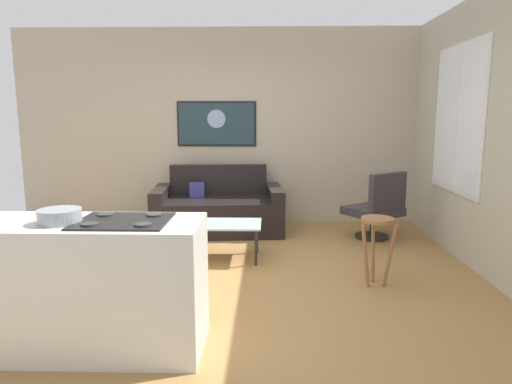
% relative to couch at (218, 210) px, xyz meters
% --- Properties ---
extents(ground, '(6.40, 6.40, 0.04)m').
position_rel_couch_xyz_m(ground, '(0.20, -1.79, -0.31)').
color(ground, '#A37742').
extents(back_wall, '(6.40, 0.05, 2.80)m').
position_rel_couch_xyz_m(back_wall, '(0.20, 0.64, 1.11)').
color(back_wall, '#B8AA92').
rests_on(back_wall, ground).
extents(right_wall, '(0.05, 6.40, 2.80)m').
position_rel_couch_xyz_m(right_wall, '(2.83, -1.49, 1.11)').
color(right_wall, '#B4AE95').
rests_on(right_wall, ground).
extents(couch, '(1.79, 1.07, 0.88)m').
position_rel_couch_xyz_m(couch, '(0.00, 0.00, 0.00)').
color(couch, black).
rests_on(couch, ground).
extents(coffee_table, '(1.03, 0.54, 0.40)m').
position_rel_couch_xyz_m(coffee_table, '(0.09, -1.20, 0.08)').
color(coffee_table, silver).
rests_on(coffee_table, ground).
extents(armchair, '(0.83, 0.82, 0.87)m').
position_rel_couch_xyz_m(armchair, '(2.07, -0.36, 0.12)').
color(armchair, black).
rests_on(armchair, ground).
extents(bar_stool, '(0.35, 0.34, 0.65)m').
position_rel_couch_xyz_m(bar_stool, '(1.69, -1.95, 0.20)').
color(bar_stool, '#96653B').
rests_on(bar_stool, ground).
extents(kitchen_counter, '(1.60, 0.63, 0.91)m').
position_rel_couch_xyz_m(kitchen_counter, '(-0.56, -3.18, 0.15)').
color(kitchen_counter, silver).
rests_on(kitchen_counter, ground).
extents(mixing_bowl, '(0.28, 0.28, 0.09)m').
position_rel_couch_xyz_m(mixing_bowl, '(-0.68, -3.23, 0.64)').
color(mixing_bowl, '#90969B').
rests_on(mixing_bowl, kitchen_counter).
extents(wall_painting, '(1.15, 0.03, 0.65)m').
position_rel_couch_xyz_m(wall_painting, '(-0.07, 0.59, 1.15)').
color(wall_painting, black).
extents(window, '(0.03, 1.32, 1.65)m').
position_rel_couch_xyz_m(window, '(2.79, -0.89, 1.24)').
color(window, silver).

